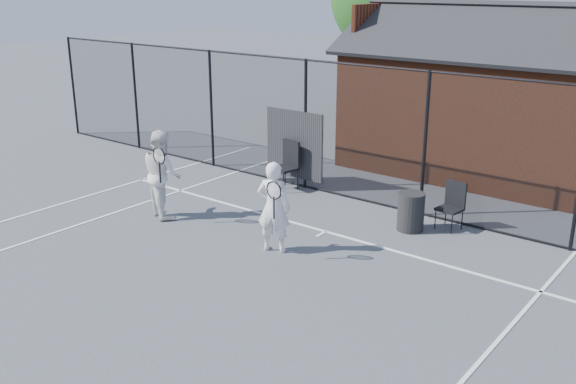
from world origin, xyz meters
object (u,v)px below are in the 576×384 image
Objects in this scene: player_front at (274,207)px; chair_left at (284,166)px; player_back at (162,174)px; chair_right at (450,207)px; clubhouse at (479,107)px; waste_bin at (411,212)px.

player_front is 3.60m from chair_left.
chair_right is at bearing 30.28° from player_back.
player_front is (-0.72, -7.33, -0.77)m from clubhouse.
player_front is 1.51× the size of chair_left.
chair_right reaches higher than waste_bin.
player_back is at bearing -151.35° from waste_bin.
chair_left reaches higher than chair_right.
waste_bin is (-0.57, -0.50, -0.08)m from chair_right.
chair_left is at bearing 125.41° from player_front.
chair_right is (4.11, 0.00, -0.09)m from chair_left.
chair_left is at bearing -172.62° from chair_right.
chair_right is at bearing 55.23° from player_front.
player_back is at bearing -116.70° from clubhouse.
waste_bin is at bearing 28.65° from player_back.
player_back is (-2.95, 0.02, 0.06)m from player_front.
player_back reaches higher than chair_right.
waste_bin is (4.41, 2.41, -0.53)m from player_back.
player_front is at bearing -44.31° from chair_left.
clubhouse is 7.04× the size of chair_right.
player_back is at bearing -142.34° from chair_right.
player_back reaches higher than player_front.
clubhouse is 3.89× the size of player_front.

